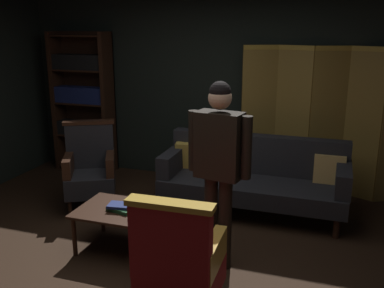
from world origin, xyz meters
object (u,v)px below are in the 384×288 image
(standing_figure, at_px, (219,159))
(armchair_gilt_accent, at_px, (178,264))
(bookshelf, at_px, (83,99))
(folding_screen, at_px, (327,120))
(book_navy_cloth, at_px, (122,206))
(coffee_table, at_px, (129,214))
(book_green_cloth, at_px, (122,208))
(armchair_wing_left, at_px, (90,169))
(velvet_couch, at_px, (254,175))

(standing_figure, bearing_deg, armchair_gilt_accent, -93.84)
(bookshelf, bearing_deg, standing_figure, -38.01)
(folding_screen, distance_m, book_navy_cloth, 2.85)
(folding_screen, height_order, coffee_table, folding_screen)
(bookshelf, xyz_separation_m, standing_figure, (2.61, -2.04, -0.06))
(book_green_cloth, bearing_deg, coffee_table, 19.95)
(bookshelf, xyz_separation_m, book_green_cloth, (1.66, -2.06, -0.64))
(folding_screen, bearing_deg, armchair_gilt_accent, -106.50)
(folding_screen, distance_m, armchair_wing_left, 2.98)
(bookshelf, distance_m, velvet_couch, 2.87)
(book_navy_cloth, bearing_deg, standing_figure, 1.30)
(coffee_table, bearing_deg, book_green_cloth, -160.05)
(coffee_table, bearing_deg, velvet_couch, 52.95)
(velvet_couch, distance_m, coffee_table, 1.63)
(coffee_table, distance_m, book_green_cloth, 0.09)
(book_navy_cloth, bearing_deg, armchair_wing_left, 135.44)
(armchair_wing_left, relative_size, standing_figure, 0.61)
(bookshelf, xyz_separation_m, velvet_couch, (2.70, -0.74, -0.63))
(folding_screen, relative_size, bookshelf, 1.04)
(armchair_gilt_accent, bearing_deg, armchair_wing_left, 135.88)
(velvet_couch, relative_size, armchair_gilt_accent, 2.04)
(velvet_couch, bearing_deg, coffee_table, -127.05)
(armchair_gilt_accent, bearing_deg, standing_figure, 86.16)
(bookshelf, distance_m, standing_figure, 3.31)
(folding_screen, bearing_deg, bookshelf, -178.44)
(book_navy_cloth, bearing_deg, coffee_table, 19.95)
(armchair_gilt_accent, bearing_deg, velvet_couch, 86.11)
(velvet_couch, distance_m, book_green_cloth, 1.68)
(coffee_table, relative_size, book_navy_cloth, 3.88)
(armchair_wing_left, bearing_deg, armchair_gilt_accent, -44.12)
(folding_screen, xyz_separation_m, armchair_wing_left, (-2.62, -1.34, -0.50))
(armchair_wing_left, height_order, book_green_cloth, armchair_wing_left)
(folding_screen, height_order, book_green_cloth, folding_screen)
(bookshelf, bearing_deg, book_navy_cloth, -51.21)
(velvet_couch, bearing_deg, armchair_gilt_accent, -93.89)
(standing_figure, xyz_separation_m, book_green_cloth, (-0.95, -0.02, -0.59))
(coffee_table, xyz_separation_m, standing_figure, (0.89, -0.00, 0.65))
(bookshelf, bearing_deg, armchair_gilt_accent, -48.82)
(armchair_wing_left, distance_m, book_green_cloth, 1.17)
(coffee_table, height_order, standing_figure, standing_figure)
(bookshelf, bearing_deg, folding_screen, 1.56)
(standing_figure, distance_m, book_navy_cloth, 1.10)
(armchair_gilt_accent, relative_size, armchair_wing_left, 1.00)
(armchair_wing_left, bearing_deg, book_green_cloth, -44.56)
(bookshelf, height_order, book_navy_cloth, bookshelf)
(velvet_couch, bearing_deg, folding_screen, 48.29)
(armchair_wing_left, xyz_separation_m, book_green_cloth, (0.83, -0.82, -0.05))
(bookshelf, height_order, armchair_wing_left, bookshelf)
(folding_screen, relative_size, book_green_cloth, 8.42)
(book_navy_cloth, bearing_deg, armchair_gilt_accent, -43.71)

